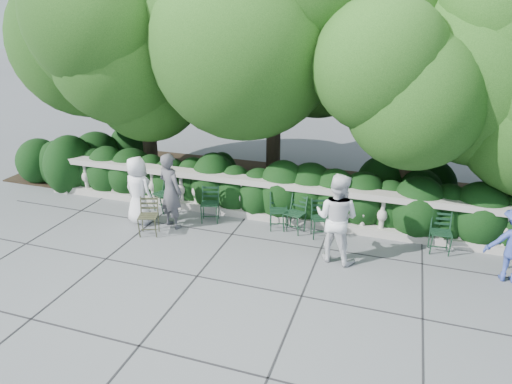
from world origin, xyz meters
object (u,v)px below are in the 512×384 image
(chair_c, at_px, (291,234))
(person_woman_grey, at_px, (171,191))
(chair_b, at_px, (210,224))
(chair_weathered, at_px, (148,237))
(chair_a, at_px, (159,213))
(chair_d, at_px, (321,240))
(person_businessman, at_px, (138,191))
(chair_f, at_px, (439,255))
(person_casual_man, at_px, (337,218))
(chair_e, at_px, (279,231))

(chair_c, xyz_separation_m, person_woman_grey, (-2.67, -0.47, 0.87))
(chair_b, bearing_deg, chair_weathered, -150.20)
(chair_c, height_order, chair_weathered, same)
(chair_a, relative_size, chair_d, 1.00)
(chair_weathered, distance_m, person_businessman, 1.15)
(person_businessman, bearing_deg, chair_d, -158.01)
(chair_weathered, distance_m, person_woman_grey, 1.13)
(chair_weathered, height_order, person_woman_grey, person_woman_grey)
(chair_a, bearing_deg, chair_b, 17.69)
(chair_f, xyz_separation_m, chair_weathered, (-6.00, -1.18, 0.00))
(person_casual_man, bearing_deg, person_woman_grey, 8.55)
(chair_weathered, relative_size, person_businessman, 0.53)
(chair_c, xyz_separation_m, chair_d, (0.70, -0.05, 0.00))
(chair_b, distance_m, person_casual_man, 3.21)
(person_businessman, bearing_deg, chair_f, -159.63)
(chair_d, bearing_deg, chair_c, 153.88)
(chair_f, bearing_deg, chair_c, 175.63)
(chair_c, xyz_separation_m, chair_weathered, (-2.92, -1.15, 0.00))
(chair_c, relative_size, chair_weathered, 1.00)
(person_woman_grey, distance_m, person_casual_man, 3.76)
(chair_f, bearing_deg, chair_e, 174.96)
(chair_c, distance_m, chair_weathered, 3.13)
(chair_d, xyz_separation_m, person_casual_man, (0.38, -0.72, 0.90))
(chair_b, bearing_deg, chair_d, -15.43)
(chair_d, distance_m, person_casual_man, 1.22)
(chair_d, bearing_deg, person_businessman, 164.60)
(chair_c, xyz_separation_m, person_businessman, (-3.47, -0.53, 0.80))
(chair_d, distance_m, chair_f, 2.39)
(chair_b, height_order, person_woman_grey, person_woman_grey)
(chair_c, distance_m, chair_e, 0.29)
(chair_c, distance_m, chair_f, 3.08)
(chair_a, distance_m, person_businessman, 1.01)
(chair_d, xyz_separation_m, person_businessman, (-4.17, -0.47, 0.80))
(chair_f, bearing_deg, person_casual_man, -162.99)
(chair_b, xyz_separation_m, chair_d, (2.62, 0.05, 0.00))
(chair_b, relative_size, chair_f, 1.00)
(person_casual_man, bearing_deg, chair_c, -22.43)
(person_casual_man, bearing_deg, chair_a, 2.23)
(chair_e, bearing_deg, chair_a, 160.10)
(chair_f, relative_size, person_woman_grey, 0.48)
(chair_c, bearing_deg, person_businessman, -156.26)
(chair_e, bearing_deg, chair_weathered, -174.79)
(person_casual_man, bearing_deg, chair_e, -17.42)
(chair_e, height_order, chair_weathered, same)
(chair_c, xyz_separation_m, person_casual_man, (1.08, -0.78, 0.90))
(chair_b, bearing_deg, person_businessman, 178.82)
(chair_c, xyz_separation_m, chair_f, (3.08, 0.03, 0.00))
(chair_weathered, bearing_deg, chair_d, -2.05)
(chair_b, relative_size, chair_weathered, 1.00)
(chair_a, relative_size, chair_weathered, 1.00)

